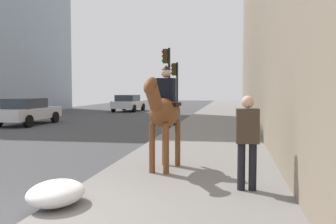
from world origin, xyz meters
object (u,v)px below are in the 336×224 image
(pedestrian_greeting, at_px, (247,136))
(car_mid_lane, at_px, (128,103))
(traffic_light_far_curb, at_px, (176,82))
(traffic_light_near_curb, at_px, (167,75))
(car_near_lane, at_px, (27,111))
(mounted_horse_near, at_px, (164,111))

(pedestrian_greeting, height_order, car_mid_lane, pedestrian_greeting)
(car_mid_lane, height_order, traffic_light_far_curb, traffic_light_far_curb)
(pedestrian_greeting, relative_size, traffic_light_near_curb, 0.43)
(traffic_light_near_curb, bearing_deg, pedestrian_greeting, -163.44)
(car_near_lane, relative_size, car_mid_lane, 0.99)
(car_near_lane, xyz_separation_m, car_mid_lane, (13.18, -1.98, 0.01))
(mounted_horse_near, height_order, traffic_light_near_curb, traffic_light_near_curb)
(pedestrian_greeting, height_order, traffic_light_far_curb, traffic_light_far_curb)
(car_mid_lane, relative_size, traffic_light_near_curb, 1.16)
(mounted_horse_near, relative_size, pedestrian_greeting, 1.38)
(pedestrian_greeting, bearing_deg, car_near_lane, 40.27)
(car_near_lane, bearing_deg, traffic_light_near_curb, -92.34)
(pedestrian_greeting, relative_size, car_near_lane, 0.38)
(pedestrian_greeting, xyz_separation_m, traffic_light_near_curb, (11.63, 3.46, 1.55))
(mounted_horse_near, xyz_separation_m, car_mid_lane, (23.80, 7.49, -0.69))
(car_mid_lane, bearing_deg, traffic_light_far_curb, -148.98)
(traffic_light_near_curb, bearing_deg, car_mid_lane, 23.06)
(car_near_lane, distance_m, car_mid_lane, 13.32)
(car_near_lane, xyz_separation_m, traffic_light_near_curb, (-0.45, -7.78, 1.90))
(mounted_horse_near, distance_m, traffic_light_near_curb, 10.38)
(car_near_lane, height_order, traffic_light_far_curb, traffic_light_far_curb)
(pedestrian_greeting, relative_size, car_mid_lane, 0.37)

